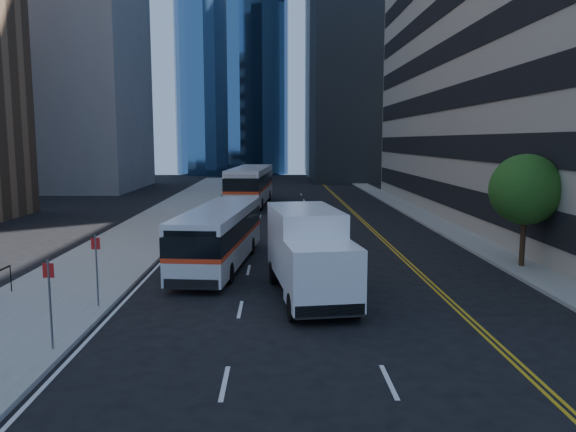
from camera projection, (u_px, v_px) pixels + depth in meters
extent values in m
plane|color=black|center=(348.00, 328.00, 17.61)|extent=(160.00, 160.00, 0.00)
cube|color=gray|center=(166.00, 218.00, 42.15)|extent=(5.00, 90.00, 0.15)
cube|color=gray|center=(424.00, 217.00, 42.56)|extent=(2.00, 90.00, 0.15)
cube|color=gray|center=(58.00, 41.00, 66.21)|extent=(18.00, 18.00, 35.00)
cylinder|color=#332114|center=(523.00, 242.00, 25.56)|extent=(0.24, 0.24, 2.20)
sphere|color=#144716|center=(525.00, 189.00, 25.24)|extent=(3.20, 3.20, 3.20)
cube|color=silver|center=(220.00, 249.00, 26.18)|extent=(3.42, 10.80, 0.97)
cube|color=#F13816|center=(220.00, 237.00, 26.10)|extent=(3.44, 10.83, 0.19)
cube|color=black|center=(220.00, 227.00, 26.04)|extent=(3.44, 10.83, 0.80)
cube|color=silver|center=(219.00, 213.00, 25.95)|extent=(3.42, 10.80, 0.44)
cylinder|color=black|center=(180.00, 272.00, 23.17)|extent=(0.36, 0.91, 0.88)
cylinder|color=black|center=(229.00, 273.00, 22.99)|extent=(0.36, 0.91, 0.88)
cylinder|color=black|center=(212.00, 245.00, 29.11)|extent=(0.36, 0.91, 0.88)
cylinder|color=black|center=(251.00, 246.00, 28.93)|extent=(0.36, 0.91, 0.88)
cube|color=silver|center=(251.00, 194.00, 50.99)|extent=(3.87, 13.48, 1.22)
cube|color=red|center=(251.00, 186.00, 50.90)|extent=(3.89, 13.50, 0.24)
cube|color=black|center=(251.00, 180.00, 50.82)|extent=(3.89, 13.50, 1.00)
cube|color=silver|center=(250.00, 170.00, 50.71)|extent=(3.87, 13.48, 0.55)
cylinder|color=black|center=(230.00, 204.00, 47.17)|extent=(0.41, 1.13, 1.11)
cylinder|color=black|center=(261.00, 204.00, 47.03)|extent=(0.41, 1.13, 1.11)
cylinder|color=black|center=(242.00, 195.00, 54.63)|extent=(0.41, 1.13, 1.11)
cylinder|color=black|center=(269.00, 195.00, 54.49)|extent=(0.41, 1.13, 1.11)
cube|color=white|center=(323.00, 276.00, 18.41)|extent=(2.60, 2.43, 2.05)
cube|color=black|center=(330.00, 271.00, 17.45)|extent=(2.13, 0.34, 1.07)
cube|color=white|center=(305.00, 241.00, 21.68)|extent=(2.93, 4.94, 2.53)
cube|color=black|center=(310.00, 284.00, 20.82)|extent=(2.56, 6.60, 0.24)
cylinder|color=black|center=(293.00, 307.00, 18.19)|extent=(0.39, 0.96, 0.94)
cylinder|color=black|center=(355.00, 304.00, 18.51)|extent=(0.39, 0.96, 0.94)
cylinder|color=black|center=(274.00, 273.00, 22.97)|extent=(0.39, 0.96, 0.94)
cylinder|color=black|center=(324.00, 271.00, 23.28)|extent=(0.39, 0.96, 0.94)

